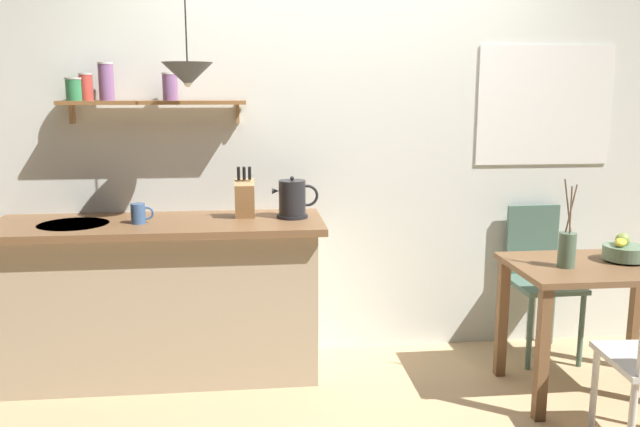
# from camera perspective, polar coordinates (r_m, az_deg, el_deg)

# --- Properties ---
(ground_plane) EXTENTS (14.00, 14.00, 0.00)m
(ground_plane) POSITION_cam_1_polar(r_m,az_deg,el_deg) (3.76, 1.99, -15.06)
(ground_plane) COLOR tan
(back_wall) EXTENTS (6.80, 0.11, 2.70)m
(back_wall) POSITION_cam_1_polar(r_m,az_deg,el_deg) (4.07, 3.72, 6.71)
(back_wall) COLOR silver
(back_wall) RESTS_ON ground_plane
(kitchen_counter) EXTENTS (1.83, 0.63, 0.91)m
(kitchen_counter) POSITION_cam_1_polar(r_m,az_deg,el_deg) (3.89, -13.54, -7.15)
(kitchen_counter) COLOR tan
(kitchen_counter) RESTS_ON ground_plane
(wall_shelf) EXTENTS (1.04, 0.20, 0.34)m
(wall_shelf) POSITION_cam_1_polar(r_m,az_deg,el_deg) (3.90, -16.15, 9.92)
(wall_shelf) COLOR brown
(dining_table) EXTENTS (0.91, 0.63, 0.73)m
(dining_table) POSITION_cam_1_polar(r_m,az_deg,el_deg) (3.82, 22.87, -5.99)
(dining_table) COLOR brown
(dining_table) RESTS_ON ground_plane
(dining_chair_far) EXTENTS (0.39, 0.43, 0.92)m
(dining_chair_far) POSITION_cam_1_polar(r_m,az_deg,el_deg) (4.32, 18.46, -4.88)
(dining_chair_far) COLOR #4C6B5B
(dining_chair_far) RESTS_ON ground_plane
(fruit_bowl) EXTENTS (0.23, 0.23, 0.15)m
(fruit_bowl) POSITION_cam_1_polar(r_m,az_deg,el_deg) (3.89, 24.90, -2.95)
(fruit_bowl) COLOR slate
(fruit_bowl) RESTS_ON dining_table
(twig_vase) EXTENTS (0.09, 0.09, 0.46)m
(twig_vase) POSITION_cam_1_polar(r_m,az_deg,el_deg) (3.64, 20.65, -2.87)
(twig_vase) COLOR #567056
(twig_vase) RESTS_ON dining_table
(electric_kettle) EXTENTS (0.26, 0.18, 0.24)m
(electric_kettle) POSITION_cam_1_polar(r_m,az_deg,el_deg) (3.73, -2.38, 1.24)
(electric_kettle) COLOR black
(electric_kettle) RESTS_ON kitchen_counter
(knife_block) EXTENTS (0.11, 0.16, 0.30)m
(knife_block) POSITION_cam_1_polar(r_m,az_deg,el_deg) (3.75, -6.56, 1.37)
(knife_block) COLOR tan
(knife_block) RESTS_ON kitchen_counter
(coffee_mug_by_sink) EXTENTS (0.12, 0.08, 0.11)m
(coffee_mug_by_sink) POSITION_cam_1_polar(r_m,az_deg,el_deg) (3.71, -15.44, -0.01)
(coffee_mug_by_sink) COLOR #3D5B89
(coffee_mug_by_sink) RESTS_ON kitchen_counter
(pendant_lamp) EXTENTS (0.27, 0.27, 0.56)m
(pendant_lamp) POSITION_cam_1_polar(r_m,az_deg,el_deg) (3.55, -11.42, 11.75)
(pendant_lamp) COLOR black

